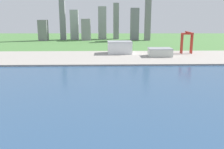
% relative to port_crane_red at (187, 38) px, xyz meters
% --- Properties ---
extents(ground_plane, '(2400.00, 2400.00, 0.00)m').
position_rel_port_crane_red_xyz_m(ground_plane, '(-157.91, -222.35, -32.02)').
color(ground_plane, '#49783C').
extents(water_bay, '(840.00, 360.00, 0.15)m').
position_rel_port_crane_red_xyz_m(water_bay, '(-157.91, -282.35, -31.94)').
color(water_bay, '#2D4C70').
rests_on(water_bay, ground).
extents(industrial_pier, '(840.00, 140.00, 2.50)m').
position_rel_port_crane_red_xyz_m(industrial_pier, '(-157.91, -32.35, -30.77)').
color(industrial_pier, '#9F978F').
rests_on(industrial_pier, ground).
extents(port_crane_red, '(21.25, 43.21, 41.71)m').
position_rel_port_crane_red_xyz_m(port_crane_red, '(0.00, 0.00, 0.00)').
color(port_crane_red, '#B72D23').
rests_on(port_crane_red, industrial_pier).
extents(warehouse_main, '(46.61, 35.65, 22.90)m').
position_rel_port_crane_red_xyz_m(warehouse_main, '(-127.67, 7.45, -18.04)').
color(warehouse_main, white).
rests_on(warehouse_main, industrial_pier).
extents(warehouse_annex, '(40.99, 31.45, 14.37)m').
position_rel_port_crane_red_xyz_m(warehouse_annex, '(-56.77, -27.57, -22.31)').
color(warehouse_annex, silver).
rests_on(warehouse_annex, industrial_pier).
extents(distant_skyline, '(322.94, 63.91, 147.25)m').
position_rel_port_crane_red_xyz_m(distant_skyline, '(-180.41, 286.26, 18.31)').
color(distant_skyline, slate).
rests_on(distant_skyline, ground).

